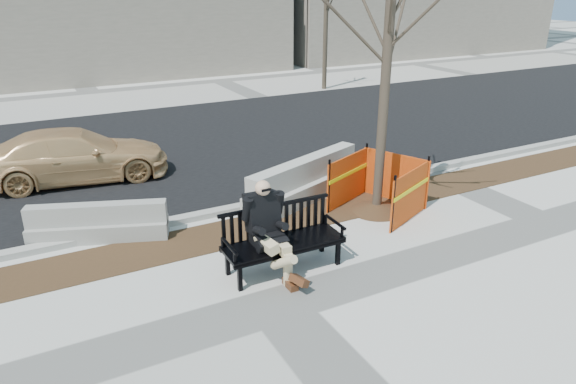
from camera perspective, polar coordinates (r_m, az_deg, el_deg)
name	(u,v)px	position (r m, az deg, el deg)	size (l,w,h in m)	color
ground	(276,305)	(8.12, -1.28, -12.26)	(120.00, 120.00, 0.00)	beige
mulch_strip	(216,236)	(10.19, -7.88, -4.82)	(40.00, 1.20, 0.02)	#47301C
asphalt_street	(141,151)	(15.78, -15.82, 4.37)	(60.00, 10.40, 0.01)	black
curb	(200,216)	(10.98, -9.63, -2.56)	(60.00, 0.25, 0.12)	#9E9B93
bench	(284,269)	(9.01, -0.47, -8.46)	(2.10, 0.75, 1.12)	black
seated_man	(267,272)	(8.95, -2.29, -8.71)	(0.70, 1.17, 1.64)	black
tree_fence	(376,211)	(11.36, 9.65, -2.04)	(2.39, 2.39, 5.98)	#FF5515
sedan	(79,180)	(13.96, -21.90, 1.27)	(1.77, 4.36, 1.27)	tan
jersey_barrier_left	(101,239)	(10.63, -19.83, -4.86)	(2.56, 0.51, 0.73)	gray
jersey_barrier_right	(304,199)	(11.79, 1.79, -0.79)	(3.36, 0.67, 0.96)	#ADAAA2
far_tree_right	(324,89)	(24.47, 3.97, 11.23)	(2.25, 2.25, 6.08)	#483C2E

